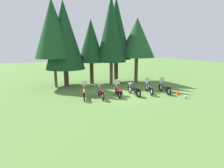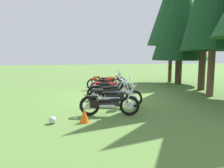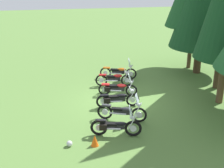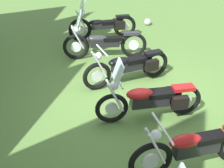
{
  "view_description": "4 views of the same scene",
  "coord_description": "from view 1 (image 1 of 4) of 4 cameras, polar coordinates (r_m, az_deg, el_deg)",
  "views": [
    {
      "loc": [
        -7.9,
        -13.38,
        4.2
      ],
      "look_at": [
        -1.02,
        0.7,
        0.99
      ],
      "focal_mm": 29.55,
      "sensor_mm": 36.0,
      "label": 1
    },
    {
      "loc": [
        11.17,
        -2.59,
        2.22
      ],
      "look_at": [
        0.78,
        -0.02,
        0.79
      ],
      "focal_mm": 34.86,
      "sensor_mm": 36.0,
      "label": 2
    },
    {
      "loc": [
        14.96,
        -3.13,
        6.82
      ],
      "look_at": [
        -0.45,
        -0.22,
        0.84
      ],
      "focal_mm": 49.28,
      "sensor_mm": 36.0,
      "label": 3
    },
    {
      "loc": [
        -4.96,
        3.1,
        3.82
      ],
      "look_at": [
        -0.19,
        0.73,
        0.67
      ],
      "focal_mm": 48.86,
      "sensor_mm": 36.0,
      "label": 4
    }
  ],
  "objects": [
    {
      "name": "motorcycle_4",
      "position": [
        17.04,
        11.36,
        -1.3
      ],
      "size": [
        1.05,
        2.24,
        1.38
      ],
      "rotation": [
        0.0,
        0.0,
        1.19
      ],
      "color": "black",
      "rests_on": "ground_plane"
    },
    {
      "name": "pine_tree_4",
      "position": [
        22.25,
        1.32,
        16.58
      ],
      "size": [
        3.5,
        3.5,
        9.66
      ],
      "color": "#42301E",
      "rests_on": "ground_plane"
    },
    {
      "name": "traffic_cone",
      "position": [
        17.2,
        19.68,
        -2.42
      ],
      "size": [
        0.32,
        0.32,
        0.48
      ],
      "primitive_type": "cone",
      "color": "#EA590F",
      "rests_on": "ground_plane"
    },
    {
      "name": "ground_plane",
      "position": [
        16.1,
        4.36,
        -3.59
      ],
      "size": [
        80.0,
        80.0,
        0.0
      ],
      "primitive_type": "plane",
      "color": "#547A38"
    },
    {
      "name": "dropped_helmet",
      "position": [
        16.46,
        21.83,
        -3.62
      ],
      "size": [
        0.25,
        0.25,
        0.25
      ],
      "primitive_type": "sphere",
      "color": "silver",
      "rests_on": "ground_plane"
    },
    {
      "name": "pine_tree_3",
      "position": [
        20.88,
        -0.24,
        16.51
      ],
      "size": [
        3.27,
        3.27,
        9.54
      ],
      "color": "brown",
      "rests_on": "ground_plane"
    },
    {
      "name": "pine_tree_2",
      "position": [
        20.89,
        -6.51,
        13.02
      ],
      "size": [
        2.9,
        2.9,
        7.14
      ],
      "color": "#42301E",
      "rests_on": "ground_plane"
    },
    {
      "name": "motorcycle_5",
      "position": [
        17.41,
        16.01,
        -1.29
      ],
      "size": [
        0.85,
        2.18,
        1.38
      ],
      "rotation": [
        0.0,
        0.0,
        1.33
      ],
      "color": "black",
      "rests_on": "ground_plane"
    },
    {
      "name": "pine_tree_1",
      "position": [
        20.19,
        -14.58,
        14.36
      ],
      "size": [
        4.09,
        4.09,
        8.81
      ],
      "color": "#42301E",
      "rests_on": "ground_plane"
    },
    {
      "name": "motorcycle_3",
      "position": [
        16.21,
        6.92,
        -1.87
      ],
      "size": [
        0.68,
        2.27,
        1.0
      ],
      "rotation": [
        0.0,
        0.0,
        1.51
      ],
      "color": "black",
      "rests_on": "ground_plane"
    },
    {
      "name": "motorcycle_2",
      "position": [
        15.74,
        1.8,
        -2.14
      ],
      "size": [
        0.94,
        2.15,
        1.34
      ],
      "rotation": [
        0.0,
        0.0,
        1.29
      ],
      "color": "black",
      "rests_on": "ground_plane"
    },
    {
      "name": "pine_tree_0",
      "position": [
        19.93,
        -17.89,
        15.95
      ],
      "size": [
        3.77,
        3.77,
        8.83
      ],
      "color": "brown",
      "rests_on": "ground_plane"
    },
    {
      "name": "pine_tree_5",
      "position": [
        22.39,
        7.73,
        13.94
      ],
      "size": [
        4.24,
        4.24,
        7.46
      ],
      "color": "brown",
      "rests_on": "ground_plane"
    },
    {
      "name": "motorcycle_0",
      "position": [
        15.31,
        -8.57,
        -2.62
      ],
      "size": [
        0.94,
        2.31,
        1.38
      ],
      "rotation": [
        0.0,
        0.0,
        1.26
      ],
      "color": "black",
      "rests_on": "ground_plane"
    },
    {
      "name": "motorcycle_1",
      "position": [
        15.24,
        -3.49,
        -2.62
      ],
      "size": [
        0.76,
        2.27,
        1.02
      ],
      "rotation": [
        0.0,
        0.0,
        1.38
      ],
      "color": "black",
      "rests_on": "ground_plane"
    }
  ]
}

